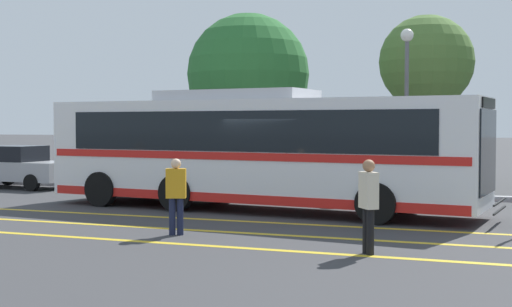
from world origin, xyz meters
name	(u,v)px	position (x,y,z in m)	size (l,w,h in m)	color
ground_plane	(281,212)	(0.00, 0.00, 0.00)	(220.00, 220.00, 0.00)	#38383A
lane_strip_0	(225,220)	(-0.79, -1.98, 0.00)	(0.20, 32.21, 0.01)	gold
lane_strip_1	(195,230)	(-0.79, -3.70, 0.00)	(0.20, 32.21, 0.01)	gold
lane_strip_2	(158,242)	(-0.79, -5.47, 0.00)	(0.20, 32.21, 0.01)	gold
curb_strip	(305,192)	(-0.79, 5.00, 0.07)	(40.21, 0.36, 0.15)	#99999E
transit_bus	(256,148)	(-0.80, 0.22, 1.72)	(12.70, 3.91, 3.30)	white
parked_car_0	(19,167)	(-11.44, 3.62, 0.77)	(4.34, 2.07, 1.56)	#9E9EA3
parked_car_1	(168,173)	(-5.49, 4.08, 0.67)	(4.32, 2.07, 1.31)	black
pedestrian_0	(369,200)	(3.41, -5.27, 0.99)	(0.42, 0.47, 1.73)	black
pedestrian_1	(176,192)	(-0.89, -4.46, 0.93)	(0.47, 0.35, 1.64)	#191E38
street_lamp	(407,81)	(2.42, 6.21, 3.83)	(0.44, 0.44, 5.57)	#59595E
tree_0	(426,63)	(2.70, 9.22, 4.67)	(3.52, 3.52, 6.45)	#513823
tree_2	(248,75)	(-3.57, 6.93, 4.22)	(4.57, 4.57, 6.51)	#513823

